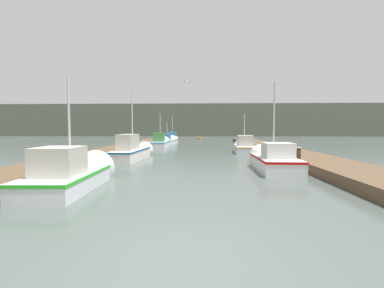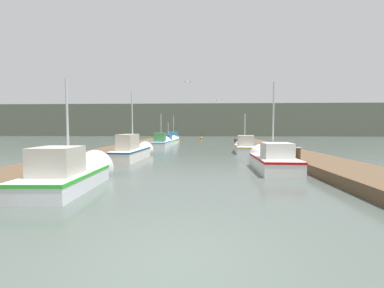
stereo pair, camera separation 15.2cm
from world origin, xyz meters
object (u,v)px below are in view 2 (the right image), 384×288
fishing_boat_4 (162,143)px  fishing_boat_6 (174,139)px  fishing_boat_3 (244,147)px  seagull_lead (188,82)px  fishing_boat_1 (271,160)px  fishing_boat_2 (134,151)px  mooring_piling_0 (161,138)px  seagull_1 (217,101)px  channel_buoy (201,138)px  fishing_boat_0 (72,173)px  fishing_boat_5 (169,141)px  mooring_piling_1 (298,158)px

fishing_boat_4 → fishing_boat_6: bearing=89.4°
fishing_boat_3 → seagull_lead: size_ratio=8.94×
fishing_boat_1 → fishing_boat_2: 9.01m
fishing_boat_1 → mooring_piling_0: (-9.14, 21.48, 0.22)m
fishing_boat_6 → fishing_boat_4: bearing=-95.6°
seagull_1 → fishing_boat_1: bearing=-169.2°
channel_buoy → seagull_lead: size_ratio=1.87×
fishing_boat_1 → mooring_piling_0: 23.35m
mooring_piling_0 → fishing_boat_6: bearing=62.7°
fishing_boat_6 → seagull_1: 16.03m
mooring_piling_0 → seagull_1: 14.22m
fishing_boat_6 → seagull_lead: seagull_lead is taller
channel_buoy → fishing_boat_2: bearing=-98.2°
fishing_boat_0 → fishing_boat_5: fishing_boat_0 is taller
fishing_boat_2 → mooring_piling_0: size_ratio=4.32×
fishing_boat_5 → mooring_piling_0: bearing=129.2°
fishing_boat_6 → seagull_1: (5.50, -14.54, 3.93)m
fishing_boat_2 → channel_buoy: bearing=83.9°
fishing_boat_2 → fishing_boat_0: bearing=-87.5°
fishing_boat_2 → seagull_1: bearing=46.1°
seagull_lead → seagull_1: seagull_lead is taller
fishing_boat_4 → fishing_boat_1: bearing=-60.9°
fishing_boat_1 → fishing_boat_2: fishing_boat_2 is taller
fishing_boat_4 → fishing_boat_6: (0.17, 9.56, -0.00)m
fishing_boat_4 → seagull_lead: (3.37, -8.52, 4.92)m
mooring_piling_1 → channel_buoy: mooring_piling_1 is taller
fishing_boat_1 → fishing_boat_4: 16.60m
mooring_piling_1 → channel_buoy: 33.52m
fishing_boat_4 → mooring_piling_1: (9.33, -14.36, 0.08)m
mooring_piling_0 → fishing_boat_0: bearing=-87.5°
fishing_boat_0 → mooring_piling_1: bearing=22.3°
fishing_boat_2 → fishing_boat_5: (0.20, 15.68, -0.14)m
fishing_boat_4 → fishing_boat_5: 5.10m
mooring_piling_1 → fishing_boat_3: bearing=98.5°
fishing_boat_2 → seagull_1: (5.80, 5.60, 3.86)m
fishing_boat_0 → fishing_boat_3: 15.40m
fishing_boat_5 → channel_buoy: size_ratio=5.69×
fishing_boat_0 → seagull_1: 15.38m
mooring_piling_0 → mooring_piling_1: 23.73m
fishing_boat_0 → fishing_boat_6: fishing_boat_6 is taller
channel_buoy → seagull_lead: 27.77m
fishing_boat_2 → mooring_piling_0: bearing=95.6°
fishing_boat_5 → fishing_boat_6: fishing_boat_6 is taller
seagull_lead → fishing_boat_2: bearing=28.5°
fishing_boat_5 → mooring_piling_1: 21.56m
fishing_boat_5 → mooring_piling_0: 2.23m
fishing_boat_3 → seagull_1: bearing=169.4°
fishing_boat_2 → mooring_piling_0: fishing_boat_2 is taller
fishing_boat_6 → mooring_piling_0: bearing=-121.9°
fishing_boat_5 → mooring_piling_1: size_ratio=5.37×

